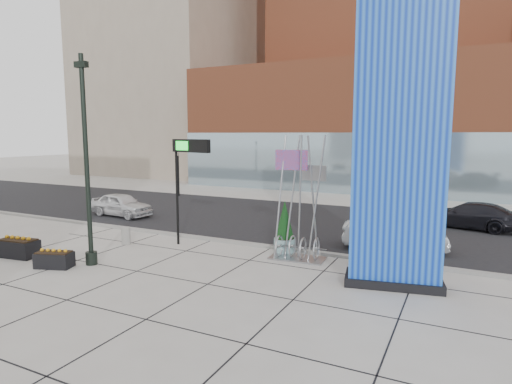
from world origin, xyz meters
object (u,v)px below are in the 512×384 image
at_px(overhead_street_sign, 191,155).
at_px(blue_pylon, 400,134).
at_px(lamp_post, 87,181).
at_px(car_white_west, 121,205).
at_px(concrete_bollard, 126,236).
at_px(car_silver_mid, 394,234).
at_px(public_art_sculpture, 298,227).

bearing_deg(overhead_street_sign, blue_pylon, 6.82).
bearing_deg(blue_pylon, overhead_street_sign, 161.25).
bearing_deg(lamp_post, car_white_west, 127.29).
height_order(concrete_bollard, overhead_street_sign, overhead_street_sign).
bearing_deg(car_silver_mid, car_white_west, 77.92).
bearing_deg(car_white_west, public_art_sculpture, -101.79).
height_order(blue_pylon, lamp_post, blue_pylon).
bearing_deg(concrete_bollard, car_silver_mid, 21.69).
relative_size(public_art_sculpture, overhead_street_sign, 1.04).
distance_m(lamp_post, car_silver_mid, 12.47).
bearing_deg(car_white_west, blue_pylon, -102.64).
xyz_separation_m(blue_pylon, concrete_bollard, (-11.53, 0.12, -4.51)).
bearing_deg(public_art_sculpture, lamp_post, -152.45).
distance_m(blue_pylon, overhead_street_sign, 8.77).
height_order(blue_pylon, car_white_west, blue_pylon).
bearing_deg(concrete_bollard, public_art_sculpture, 9.17).
height_order(lamp_post, overhead_street_sign, lamp_post).
distance_m(lamp_post, car_white_west, 10.04).
distance_m(blue_pylon, car_white_west, 17.69).
distance_m(public_art_sculpture, car_white_west, 13.14).
xyz_separation_m(blue_pylon, car_silver_mid, (-0.66, 4.44, -4.19)).
height_order(overhead_street_sign, car_silver_mid, overhead_street_sign).
height_order(blue_pylon, overhead_street_sign, blue_pylon).
height_order(public_art_sculpture, concrete_bollard, public_art_sculpture).
xyz_separation_m(public_art_sculpture, overhead_street_sign, (-4.83, -0.20, 2.73)).
xyz_separation_m(lamp_post, car_white_west, (-5.89, 7.74, -2.47)).
distance_m(car_white_west, car_silver_mid, 15.79).
relative_size(blue_pylon, car_white_west, 2.51).
bearing_deg(lamp_post, overhead_street_sign, 64.14).
xyz_separation_m(lamp_post, car_silver_mid, (9.89, 7.19, -2.46)).
xyz_separation_m(concrete_bollard, overhead_street_sign, (2.88, 1.04, 3.62)).
height_order(blue_pylon, concrete_bollard, blue_pylon).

